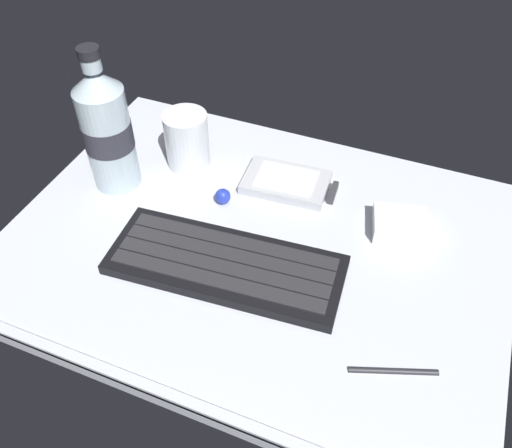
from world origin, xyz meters
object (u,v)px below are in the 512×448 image
object	(u,v)px
trackball_mouse	(223,196)
stylus_pen	(394,370)
keyboard	(226,264)
charger_block	(400,225)
handheld_device	(290,183)
water_bottle	(107,130)
juice_cup	(187,142)

from	to	relation	value
trackball_mouse	stylus_pen	size ratio (longest dim) A/B	0.23
keyboard	trackball_mouse	bearing A→B (deg)	116.10
trackball_mouse	stylus_pen	distance (cm)	32.44
keyboard	charger_block	xyz separation A→B (cm)	(18.59, 14.44, 0.39)
handheld_device	charger_block	xyz separation A→B (cm)	(16.25, -2.94, 0.47)
water_bottle	trackball_mouse	size ratio (longest dim) A/B	9.45
stylus_pen	juice_cup	bearing A→B (deg)	127.31
juice_cup	stylus_pen	xyz separation A→B (cm)	(35.85, -23.14, -3.56)
trackball_mouse	stylus_pen	world-z (taller)	trackball_mouse
water_bottle	stylus_pen	world-z (taller)	water_bottle
stylus_pen	water_bottle	bearing A→B (deg)	140.45
juice_cup	charger_block	distance (cm)	32.42
handheld_device	juice_cup	xyz separation A→B (cm)	(-15.96, -0.49, 3.18)
handheld_device	water_bottle	size ratio (longest dim) A/B	0.63
handheld_device	trackball_mouse	world-z (taller)	trackball_mouse
charger_block	stylus_pen	xyz separation A→B (cm)	(3.64, -20.69, -0.85)
water_bottle	charger_block	size ratio (longest dim) A/B	2.97
water_bottle	charger_block	distance (cm)	40.98
keyboard	handheld_device	bearing A→B (deg)	82.35
keyboard	water_bottle	size ratio (longest dim) A/B	1.43
keyboard	handheld_device	size ratio (longest dim) A/B	2.26
keyboard	handheld_device	distance (cm)	17.54
water_bottle	charger_block	bearing A→B (deg)	7.28
juice_cup	trackball_mouse	xyz separation A→B (cm)	(8.30, -6.02, -2.81)
water_bottle	stylus_pen	bearing A→B (deg)	-19.70
water_bottle	juice_cup	bearing A→B (deg)	44.46
juice_cup	charger_block	bearing A→B (deg)	-4.34
charger_block	trackball_mouse	distance (cm)	24.18
juice_cup	water_bottle	size ratio (longest dim) A/B	0.41
handheld_device	stylus_pen	distance (cm)	30.89
water_bottle	stylus_pen	xyz separation A→B (cm)	(43.54, -15.59, -8.66)
juice_cup	charger_block	world-z (taller)	juice_cup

